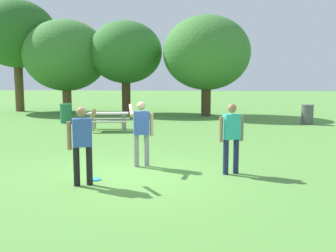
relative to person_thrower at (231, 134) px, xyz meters
name	(u,v)px	position (x,y,z in m)	size (l,w,h in m)	color
ground_plane	(128,175)	(-2.35, -0.36, -0.94)	(120.00, 120.00, 0.00)	#568E3D
person_thrower	(231,134)	(0.00, 0.00, 0.00)	(0.57, 0.35, 1.64)	#1E234C
person_catcher	(82,140)	(-3.12, -1.27, 0.02)	(0.57, 0.81, 1.64)	black
person_bystander	(141,129)	(-2.19, 0.53, 0.02)	(0.59, 0.78, 1.64)	gray
frisbee	(95,179)	(-2.99, -0.85, -0.93)	(0.25, 0.25, 0.03)	#2D9EDB
picnic_table_near	(108,117)	(-4.73, 7.01, -0.38)	(1.86, 1.62, 0.77)	#B2ADA3
trash_can_beside_table	(66,113)	(-7.53, 9.51, -0.46)	(0.59, 0.59, 0.96)	#237047
trash_can_further_along	(307,114)	(4.28, 10.19, -0.46)	(0.59, 0.59, 0.96)	#515156
tree_tall_left	(17,34)	(-13.13, 15.87, 4.16)	(5.21, 5.21, 7.34)	brown
tree_broad_center	(66,56)	(-9.58, 15.19, 2.71)	(5.31, 5.31, 5.92)	brown
tree_far_right	(126,53)	(-5.65, 15.07, 2.87)	(4.56, 4.56, 5.77)	#4C3823
tree_slender_mid	(207,53)	(-0.61, 13.93, 2.73)	(5.09, 5.09, 5.85)	#4C3823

